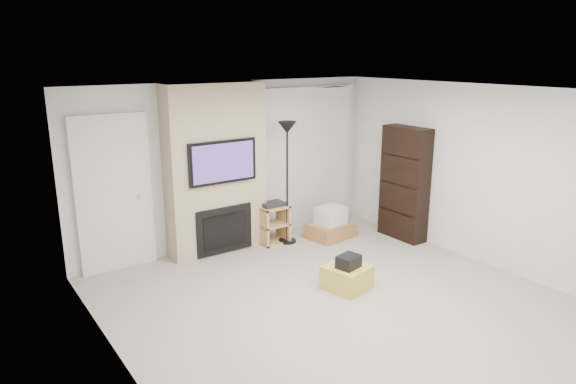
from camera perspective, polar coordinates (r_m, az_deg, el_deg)
floor at (r=6.21m, az=6.52°, el=-12.72°), size 5.00×5.50×0.00m
ceiling at (r=5.51m, az=7.31°, el=10.94°), size 5.00×5.50×0.00m
wall_back at (r=7.93m, az=-6.45°, el=3.10°), size 5.00×0.00×2.50m
wall_left at (r=4.55m, az=-17.51°, el=-6.77°), size 0.00×5.50×2.50m
wall_right at (r=7.59m, az=21.14°, el=1.62°), size 0.00×5.50×2.50m
hvac_vent at (r=6.37m, az=5.12°, el=11.53°), size 0.35×0.18×0.01m
ottoman at (r=6.64m, az=6.56°, el=-9.35°), size 0.60×0.60×0.30m
black_bag at (r=6.51m, az=6.75°, el=-7.68°), size 0.32×0.28×0.16m
fireplace_wall at (r=7.59m, az=-7.99°, el=2.40°), size 1.50×0.47×2.50m
entry_door at (r=7.28m, az=-18.77°, el=-0.30°), size 1.02×0.11×2.14m
vertical_blinds at (r=8.63m, az=1.91°, el=4.33°), size 1.98×0.10×2.37m
floor_lamp at (r=7.78m, az=-0.10°, el=4.88°), size 0.28×0.28×1.91m
av_stand at (r=8.06m, az=-1.72°, el=-3.28°), size 0.45×0.38×0.66m
box_stack at (r=8.37m, az=4.75°, el=-3.72°), size 0.82×0.66×0.50m
bookshelf at (r=8.33m, az=12.82°, el=0.93°), size 0.30×0.80×1.80m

